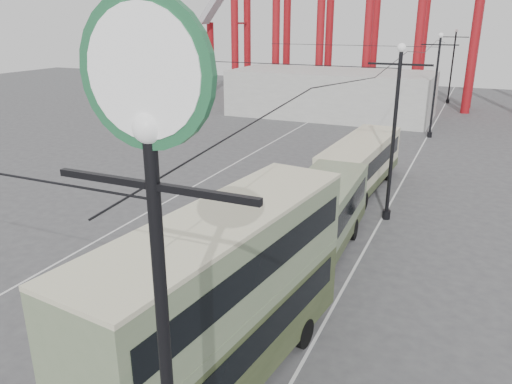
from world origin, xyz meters
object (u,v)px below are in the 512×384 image
at_px(single_decker_green, 311,227).
at_px(single_decker_cream, 361,163).
at_px(lamp_post_near, 155,216).
at_px(double_decker_bus, 225,295).
at_px(pedestrian, 276,225).

xyz_separation_m(single_decker_green, single_decker_cream, (-0.38, 11.20, -0.03)).
bearing_deg(lamp_post_near, single_decker_green, 98.61).
bearing_deg(single_decker_green, lamp_post_near, -83.20).
height_order(lamp_post_near, single_decker_cream, lamp_post_near).
distance_m(lamp_post_near, double_decker_bus, 7.62).
height_order(lamp_post_near, double_decker_bus, lamp_post_near).
distance_m(lamp_post_near, single_decker_green, 15.39).
relative_size(single_decker_green, single_decker_cream, 1.11).
height_order(single_decker_cream, pedestrian, single_decker_cream).
height_order(single_decker_green, pedestrian, single_decker_green).
relative_size(single_decker_cream, pedestrian, 5.46).
height_order(lamp_post_near, single_decker_green, lamp_post_near).
distance_m(double_decker_bus, pedestrian, 10.39).
bearing_deg(single_decker_green, single_decker_cream, 90.14).
distance_m(single_decker_green, pedestrian, 2.83).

